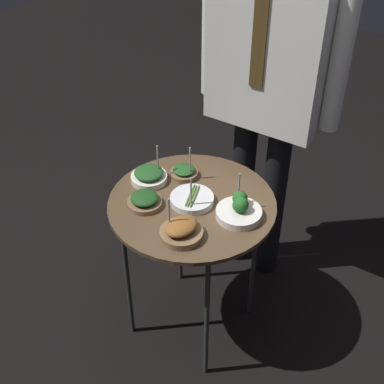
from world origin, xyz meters
TOP-DOWN VIEW (x-y plane):
  - ground_plane at (0.00, 0.00)m, footprint 8.00×8.00m
  - serving_cart at (0.00, 0.00)m, footprint 0.67×0.67m
  - bowl_asparagus_mid_right at (0.00, 0.00)m, footprint 0.17×0.17m
  - bowl_spinach_near_rim at (-0.12, 0.13)m, footprint 0.12×0.12m
  - bowl_roast_center at (0.08, -0.19)m, footprint 0.16×0.16m
  - bowl_spinach_mid_left at (-0.23, 0.02)m, footprint 0.15×0.15m
  - bowl_spinach_far_rim at (-0.14, -0.12)m, footprint 0.14×0.14m
  - bowl_broccoli_back_right at (0.19, 0.03)m, footprint 0.18×0.18m
  - waiter_figure at (0.05, 0.51)m, footprint 0.65×0.24m

SIDE VIEW (x-z plane):
  - ground_plane at x=0.00m, z-range 0.00..0.00m
  - serving_cart at x=0.00m, z-range 0.31..1.04m
  - bowl_asparagus_mid_right at x=0.00m, z-range 0.67..0.82m
  - bowl_spinach_near_rim at x=-0.12m, z-range 0.67..0.83m
  - bowl_spinach_far_rim at x=-0.14m, z-range 0.73..0.78m
  - bowl_spinach_mid_left at x=-0.23m, z-range 0.68..0.84m
  - bowl_roast_center at x=0.08m, z-range 0.68..0.84m
  - bowl_broccoli_back_right at x=0.19m, z-range 0.68..0.84m
  - waiter_figure at x=0.05m, z-range 0.23..1.99m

